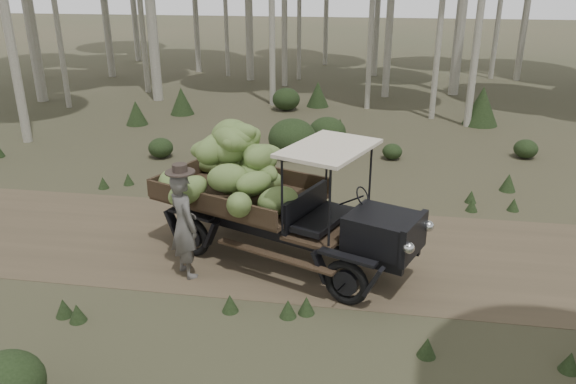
# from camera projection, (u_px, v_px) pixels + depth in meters

# --- Properties ---
(ground) EXTENTS (120.00, 120.00, 0.00)m
(ground) POSITION_uv_depth(u_px,v_px,m) (306.00, 249.00, 10.94)
(ground) COLOR #473D2B
(ground) RESTS_ON ground
(dirt_track) EXTENTS (70.00, 4.00, 0.01)m
(dirt_track) POSITION_uv_depth(u_px,v_px,m) (306.00, 248.00, 10.93)
(dirt_track) COLOR brown
(dirt_track) RESTS_ON ground
(banana_truck) EXTENTS (5.27, 3.45, 2.62)m
(banana_truck) POSITION_uv_depth(u_px,v_px,m) (254.00, 177.00, 10.30)
(banana_truck) COLOR black
(banana_truck) RESTS_ON ground
(farmer) EXTENTS (0.81, 0.81, 2.07)m
(farmer) POSITION_uv_depth(u_px,v_px,m) (184.00, 224.00, 9.67)
(farmer) COLOR #56534E
(farmer) RESTS_ON ground
(undergrowth) EXTENTS (20.32, 25.55, 1.35)m
(undergrowth) POSITION_uv_depth(u_px,v_px,m) (293.00, 222.00, 10.86)
(undergrowth) COLOR #233319
(undergrowth) RESTS_ON ground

